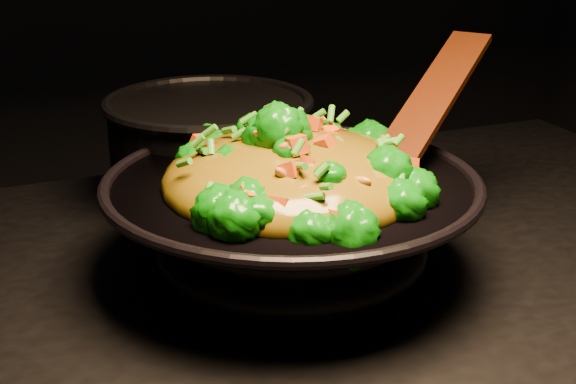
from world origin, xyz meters
name	(u,v)px	position (x,y,z in m)	size (l,w,h in m)	color
wok	(292,229)	(-0.04, 0.06, 0.95)	(0.38, 0.38, 0.11)	black
stir_fry	(294,142)	(-0.04, 0.05, 1.05)	(0.27, 0.27, 0.09)	#0B6307
spatula	(425,111)	(0.12, 0.07, 1.06)	(0.32, 0.05, 0.01)	#391107
back_pot	(210,152)	(-0.06, 0.28, 0.97)	(0.25, 0.25, 0.14)	black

